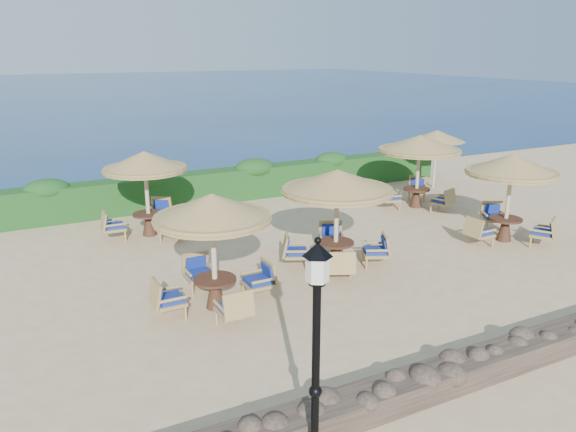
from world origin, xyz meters
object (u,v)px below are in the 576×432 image
at_px(extra_parasol, 437,136).
at_px(cafe_set_2, 510,180).
at_px(lamp_post, 316,368).
at_px(cafe_set_3, 146,177).
at_px(cafe_set_0, 213,233).
at_px(cafe_set_4, 419,155).
at_px(cafe_set_1, 337,200).

height_order(extra_parasol, cafe_set_2, cafe_set_2).
distance_m(lamp_post, extra_parasol, 17.41).
xyz_separation_m(extra_parasol, cafe_set_3, (-12.16, -0.83, -0.32)).
bearing_deg(cafe_set_0, cafe_set_3, 90.63).
relative_size(cafe_set_0, cafe_set_2, 1.01).
height_order(extra_parasol, cafe_set_4, cafe_set_4).
bearing_deg(cafe_set_4, lamp_post, -135.09).
bearing_deg(cafe_set_3, cafe_set_2, -29.86).
height_order(lamp_post, cafe_set_3, lamp_post).
relative_size(cafe_set_3, cafe_set_4, 0.93).
bearing_deg(extra_parasol, cafe_set_2, -113.23).
distance_m(extra_parasol, cafe_set_2, 6.82).
bearing_deg(cafe_set_4, cafe_set_2, -90.81).
bearing_deg(lamp_post, cafe_set_3, 87.72).
height_order(cafe_set_1, cafe_set_2, same).
bearing_deg(cafe_set_2, lamp_post, -149.94).
bearing_deg(cafe_set_2, extra_parasol, 66.77).
bearing_deg(cafe_set_2, cafe_set_1, 174.82).
height_order(cafe_set_0, cafe_set_1, same).
xyz_separation_m(cafe_set_0, cafe_set_3, (-0.06, 5.80, 0.08)).
height_order(extra_parasol, cafe_set_0, cafe_set_0).
bearing_deg(cafe_set_3, extra_parasol, 3.90).
bearing_deg(cafe_set_2, cafe_set_4, 89.19).
bearing_deg(cafe_set_3, cafe_set_1, -52.53).
bearing_deg(cafe_set_1, cafe_set_2, -5.18).
distance_m(cafe_set_2, cafe_set_3, 10.92).
xyz_separation_m(extra_parasol, cafe_set_2, (-2.69, -6.26, -0.29)).
bearing_deg(cafe_set_0, cafe_set_1, 13.41).
distance_m(extra_parasol, cafe_set_3, 12.19).
bearing_deg(cafe_set_1, lamp_post, -123.98).
distance_m(lamp_post, cafe_set_1, 7.55).
distance_m(cafe_set_0, cafe_set_3, 5.80).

